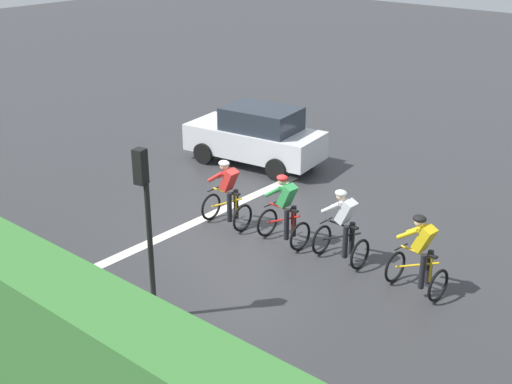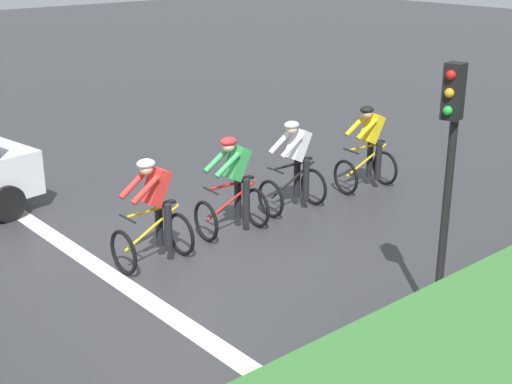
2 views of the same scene
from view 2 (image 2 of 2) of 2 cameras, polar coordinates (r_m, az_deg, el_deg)
name	(u,v)px [view 2 (image 2 of 2)]	position (r m, az deg, el deg)	size (l,w,h in m)	color
ground_plane	(179,252)	(11.31, -6.14, -4.79)	(80.00, 80.00, 0.00)	#333335
road_marking_stop_line	(110,275)	(10.75, -11.51, -6.44)	(7.00, 0.30, 0.01)	silver
cyclist_lead	(368,150)	(13.96, 8.91, 3.35)	(0.79, 1.15, 1.66)	black
cyclist_second	(295,168)	(12.71, 3.10, 1.93)	(0.72, 1.10, 1.66)	black
cyclist_mid	(234,188)	(11.69, -1.78, 0.35)	(0.75, 1.12, 1.66)	black
cyclist_fourth	(154,214)	(10.69, -8.11, -1.73)	(0.70, 1.09, 1.66)	black
traffic_light_near_crossing	(449,159)	(8.63, 15.04, 2.56)	(0.23, 0.31, 3.34)	black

